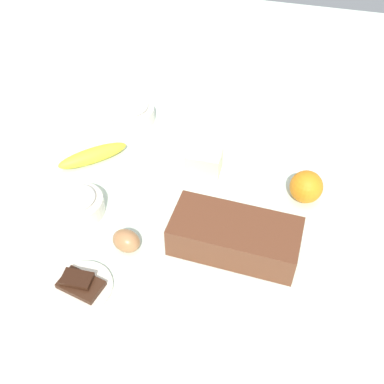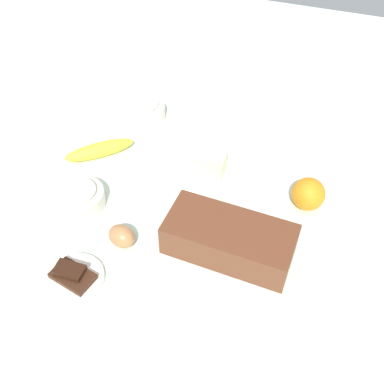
% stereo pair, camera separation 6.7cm
% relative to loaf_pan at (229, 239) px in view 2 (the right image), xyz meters
% --- Properties ---
extents(ground_plane, '(2.40, 2.40, 0.02)m').
position_rel_loaf_pan_xyz_m(ground_plane, '(0.12, -0.11, -0.05)').
color(ground_plane, silver).
extents(loaf_pan, '(0.29, 0.14, 0.08)m').
position_rel_loaf_pan_xyz_m(loaf_pan, '(0.00, 0.00, 0.00)').
color(loaf_pan, brown).
rests_on(loaf_pan, ground_plane).
extents(flour_bowl, '(0.12, 0.12, 0.07)m').
position_rel_loaf_pan_xyz_m(flour_bowl, '(0.38, -0.01, -0.01)').
color(flour_bowl, silver).
rests_on(flour_bowl, ground_plane).
extents(sugar_bowl, '(0.13, 0.13, 0.07)m').
position_rel_loaf_pan_xyz_m(sugar_bowl, '(0.38, -0.39, -0.01)').
color(sugar_bowl, silver).
rests_on(sugar_bowl, ground_plane).
extents(banana, '(0.17, 0.16, 0.04)m').
position_rel_loaf_pan_xyz_m(banana, '(0.42, -0.19, -0.02)').
color(banana, yellow).
rests_on(banana, ground_plane).
extents(orange_fruit, '(0.08, 0.08, 0.08)m').
position_rel_loaf_pan_xyz_m(orange_fruit, '(-0.14, -0.19, -0.00)').
color(orange_fruit, orange).
rests_on(orange_fruit, ground_plane).
extents(butter_block, '(0.09, 0.07, 0.06)m').
position_rel_loaf_pan_xyz_m(butter_block, '(0.12, -0.23, -0.01)').
color(butter_block, '#F4EDB2').
rests_on(butter_block, ground_plane).
extents(egg_near_butter, '(0.08, 0.07, 0.05)m').
position_rel_loaf_pan_xyz_m(egg_near_butter, '(0.23, 0.06, -0.02)').
color(egg_near_butter, '#AE7547').
rests_on(egg_near_butter, ground_plane).
extents(chocolate_plate, '(0.13, 0.13, 0.03)m').
position_rel_loaf_pan_xyz_m(chocolate_plate, '(0.29, 0.18, -0.03)').
color(chocolate_plate, silver).
rests_on(chocolate_plate, ground_plane).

